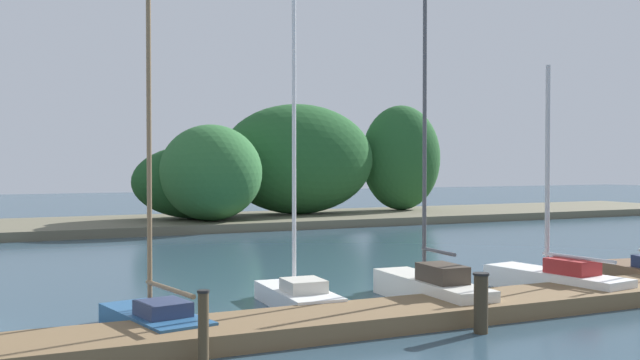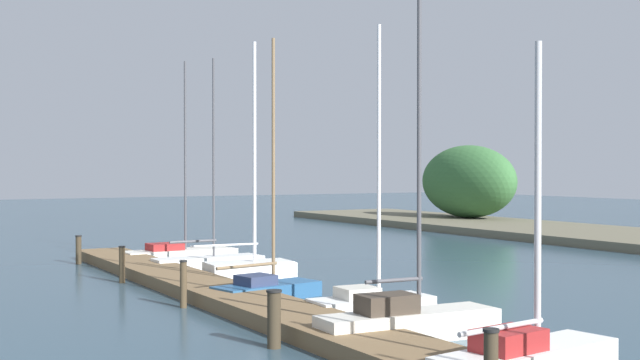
{
  "view_description": "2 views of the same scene",
  "coord_description": "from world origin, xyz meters",
  "px_view_note": "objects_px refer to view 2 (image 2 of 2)",
  "views": [
    {
      "loc": [
        -5.81,
        0.43,
        3.1
      ],
      "look_at": [
        0.53,
        13.92,
        2.77
      ],
      "focal_mm": 40.43,
      "sensor_mm": 36.0,
      "label": 1
    },
    {
      "loc": [
        16.51,
        4.07,
        3.41
      ],
      "look_at": [
        -1.87,
        14.48,
        3.12
      ],
      "focal_mm": 46.58,
      "sensor_mm": 36.0,
      "label": 2
    }
  ],
  "objects_px": {
    "sailboat_2": "(252,265)",
    "mooring_piling_2": "(183,284)",
    "mooring_piling_3": "(274,319)",
    "mooring_piling_1": "(122,264)",
    "sailboat_4": "(374,300)",
    "sailboat_6": "(531,355)",
    "sailboat_5": "(411,317)",
    "sailboat_0": "(181,251)",
    "sailboat_3": "(269,285)",
    "mooring_piling_0": "(79,250)",
    "sailboat_1": "(211,260)"
  },
  "relations": [
    {
      "from": "sailboat_2",
      "to": "mooring_piling_2",
      "type": "relative_size",
      "value": 6.28
    },
    {
      "from": "mooring_piling_3",
      "to": "sailboat_2",
      "type": "bearing_deg",
      "value": 157.5
    },
    {
      "from": "mooring_piling_1",
      "to": "sailboat_4",
      "type": "bearing_deg",
      "value": 23.75
    },
    {
      "from": "mooring_piling_1",
      "to": "sailboat_2",
      "type": "bearing_deg",
      "value": 73.84
    },
    {
      "from": "mooring_piling_2",
      "to": "mooring_piling_3",
      "type": "distance_m",
      "value": 5.19
    },
    {
      "from": "sailboat_6",
      "to": "mooring_piling_3",
      "type": "distance_m",
      "value": 4.87
    },
    {
      "from": "sailboat_5",
      "to": "sailboat_6",
      "type": "xyz_separation_m",
      "value": [
        3.46,
        -0.14,
        -0.06
      ]
    },
    {
      "from": "sailboat_0",
      "to": "mooring_piling_2",
      "type": "relative_size",
      "value": 6.37
    },
    {
      "from": "sailboat_4",
      "to": "sailboat_6",
      "type": "xyz_separation_m",
      "value": [
        6.24,
        -1.06,
        0.04
      ]
    },
    {
      "from": "sailboat_3",
      "to": "mooring_piling_0",
      "type": "relative_size",
      "value": 6.65
    },
    {
      "from": "sailboat_2",
      "to": "sailboat_4",
      "type": "relative_size",
      "value": 1.08
    },
    {
      "from": "mooring_piling_0",
      "to": "mooring_piling_1",
      "type": "relative_size",
      "value": 0.93
    },
    {
      "from": "sailboat_1",
      "to": "mooring_piling_2",
      "type": "distance_m",
      "value": 7.79
    },
    {
      "from": "sailboat_1",
      "to": "sailboat_2",
      "type": "bearing_deg",
      "value": -86.95
    },
    {
      "from": "sailboat_3",
      "to": "sailboat_5",
      "type": "xyz_separation_m",
      "value": [
        6.1,
        0.17,
        0.1
      ]
    },
    {
      "from": "sailboat_0",
      "to": "sailboat_4",
      "type": "relative_size",
      "value": 1.1
    },
    {
      "from": "sailboat_4",
      "to": "mooring_piling_2",
      "type": "height_order",
      "value": "sailboat_4"
    },
    {
      "from": "sailboat_2",
      "to": "sailboat_0",
      "type": "bearing_deg",
      "value": 94.58
    },
    {
      "from": "sailboat_1",
      "to": "sailboat_4",
      "type": "bearing_deg",
      "value": -90.41
    },
    {
      "from": "sailboat_1",
      "to": "mooring_piling_1",
      "type": "height_order",
      "value": "sailboat_1"
    },
    {
      "from": "sailboat_4",
      "to": "mooring_piling_1",
      "type": "bearing_deg",
      "value": 116.64
    },
    {
      "from": "sailboat_1",
      "to": "sailboat_0",
      "type": "bearing_deg",
      "value": 87.49
    },
    {
      "from": "sailboat_0",
      "to": "mooring_piling_2",
      "type": "height_order",
      "value": "sailboat_0"
    },
    {
      "from": "sailboat_2",
      "to": "sailboat_3",
      "type": "relative_size",
      "value": 1.07
    },
    {
      "from": "sailboat_3",
      "to": "sailboat_6",
      "type": "distance_m",
      "value": 9.56
    },
    {
      "from": "sailboat_1",
      "to": "mooring_piling_3",
      "type": "relative_size",
      "value": 6.46
    },
    {
      "from": "sailboat_1",
      "to": "mooring_piling_1",
      "type": "bearing_deg",
      "value": -153.24
    },
    {
      "from": "sailboat_1",
      "to": "sailboat_3",
      "type": "bearing_deg",
      "value": -99.64
    },
    {
      "from": "sailboat_1",
      "to": "sailboat_3",
      "type": "xyz_separation_m",
      "value": [
        6.7,
        -1.08,
        0.04
      ]
    },
    {
      "from": "sailboat_5",
      "to": "sailboat_6",
      "type": "relative_size",
      "value": 1.56
    },
    {
      "from": "sailboat_4",
      "to": "mooring_piling_3",
      "type": "xyz_separation_m",
      "value": [
        2.11,
        -3.64,
        0.21
      ]
    },
    {
      "from": "sailboat_0",
      "to": "mooring_piling_1",
      "type": "xyz_separation_m",
      "value": [
        5.12,
        -3.7,
        0.24
      ]
    },
    {
      "from": "sailboat_4",
      "to": "sailboat_5",
      "type": "xyz_separation_m",
      "value": [
        2.78,
        -0.93,
        0.1
      ]
    },
    {
      "from": "mooring_piling_2",
      "to": "sailboat_4",
      "type": "bearing_deg",
      "value": 49.04
    },
    {
      "from": "sailboat_1",
      "to": "sailboat_2",
      "type": "distance_m",
      "value": 2.94
    },
    {
      "from": "sailboat_3",
      "to": "mooring_piling_3",
      "type": "bearing_deg",
      "value": -126.37
    },
    {
      "from": "sailboat_4",
      "to": "sailboat_1",
      "type": "bearing_deg",
      "value": 92.99
    },
    {
      "from": "sailboat_0",
      "to": "mooring_piling_0",
      "type": "distance_m",
      "value": 3.69
    },
    {
      "from": "sailboat_3",
      "to": "mooring_piling_1",
      "type": "relative_size",
      "value": 6.2
    },
    {
      "from": "mooring_piling_0",
      "to": "sailboat_0",
      "type": "bearing_deg",
      "value": 82.77
    },
    {
      "from": "mooring_piling_2",
      "to": "sailboat_6",
      "type": "bearing_deg",
      "value": 14.93
    },
    {
      "from": "sailboat_1",
      "to": "sailboat_5",
      "type": "relative_size",
      "value": 0.84
    },
    {
      "from": "sailboat_5",
      "to": "mooring_piling_3",
      "type": "height_order",
      "value": "sailboat_5"
    },
    {
      "from": "sailboat_4",
      "to": "mooring_piling_2",
      "type": "distance_m",
      "value": 4.7
    },
    {
      "from": "sailboat_0",
      "to": "mooring_piling_1",
      "type": "relative_size",
      "value": 6.73
    },
    {
      "from": "sailboat_3",
      "to": "sailboat_6",
      "type": "bearing_deg",
      "value": -101.04
    },
    {
      "from": "sailboat_3",
      "to": "mooring_piling_2",
      "type": "height_order",
      "value": "sailboat_3"
    },
    {
      "from": "sailboat_3",
      "to": "sailboat_4",
      "type": "bearing_deg",
      "value": -83.02
    },
    {
      "from": "sailboat_5",
      "to": "mooring_piling_1",
      "type": "height_order",
      "value": "sailboat_5"
    },
    {
      "from": "sailboat_6",
      "to": "sailboat_2",
      "type": "bearing_deg",
      "value": 76.38
    }
  ]
}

